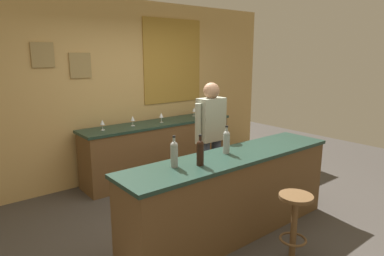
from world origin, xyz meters
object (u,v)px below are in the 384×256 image
Objects in this scene: wine_bottle_a at (174,153)px; wine_glass_c at (161,116)px; wine_bottle_c at (226,141)px; bar_stool at (295,216)px; wine_glass_a at (102,123)px; wine_glass_b at (133,119)px; wine_bottle_b at (200,152)px; bartender at (211,134)px; wine_glass_d at (194,110)px.

wine_glass_c is (1.15, 1.94, -0.05)m from wine_bottle_a.
wine_bottle_c is 1.97× the size of wine_glass_c.
bar_stool is 2.94m from wine_glass_a.
wine_glass_b is 0.49m from wine_glass_c.
bar_stool is 2.22× the size of wine_bottle_b.
bartender is 10.45× the size of wine_glass_d.
wine_bottle_b is 1.97× the size of wine_glass_d.
wine_bottle_b is (0.22, -0.12, 0.00)m from wine_bottle_a.
wine_bottle_b and wine_bottle_c have the same top height.
wine_bottle_c is at bearing 15.21° from wine_bottle_b.
bar_stool is at bearing -96.65° from wine_glass_c.
wine_glass_a is at bearing -178.51° from wine_glass_d.
wine_glass_d is (1.91, 2.05, -0.05)m from wine_bottle_a.
wine_glass_d reaches higher than bar_stool.
bartender is 1.60m from wine_glass_a.
wine_glass_d is at bearing 59.11° from bartender.
bartender is 10.45× the size of wine_glass_a.
bartender reaches higher than wine_glass_a.
wine_bottle_c reaches higher than wine_glass_a.
wine_glass_d is (1.74, 0.05, 0.00)m from wine_glass_a.
wine_glass_d is (0.76, 0.11, 0.00)m from wine_glass_c.
wine_bottle_a is 1.00× the size of wine_bottle_c.
wine_glass_a is 0.49m from wine_glass_b.
wine_glass_b is 1.00× the size of wine_glass_d.
wine_glass_d is at bearing 2.62° from wine_glass_b.
wine_bottle_b is 1.97× the size of wine_glass_a.
wine_bottle_a is at bearing -147.29° from bartender.
bar_stool is at bearing -44.45° from wine_bottle_a.
wine_bottle_a is at bearing -120.53° from wine_glass_c.
wine_glass_c is (0.32, 2.75, 0.55)m from bar_stool.
wine_glass_c is (0.92, 2.06, -0.05)m from wine_bottle_b.
bartender reaches higher than wine_glass_d.
bartender is 1.22m from wine_bottle_b.
bartender is 1.23m from wine_glass_c.
wine_glass_a reaches higher than bar_stool.
wine_bottle_c is at bearing -88.59° from wine_glass_b.
wine_glass_c is (0.49, -0.05, 0.00)m from wine_glass_b.
wine_bottle_c is (-0.12, 0.82, 0.60)m from bar_stool.
wine_bottle_a is (-1.11, -0.71, 0.12)m from bartender.
wine_glass_b is (0.43, 2.11, -0.05)m from wine_bottle_b.
wine_glass_d is at bearing 69.23° from bar_stool.
bartender is 5.29× the size of wine_bottle_b.
wine_bottle_a is 1.97× the size of wine_glass_d.
wine_bottle_a is 0.25m from wine_bottle_b.
wine_glass_d is (1.69, 2.17, -0.05)m from wine_bottle_b.
wine_glass_a is 1.74m from wine_glass_d.
wine_bottle_b reaches higher than wine_glass_c.
bartender reaches higher than bar_stool.
wine_glass_b is at bearing 93.43° from bar_stool.
wine_glass_c is at bearing 83.35° from bar_stool.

